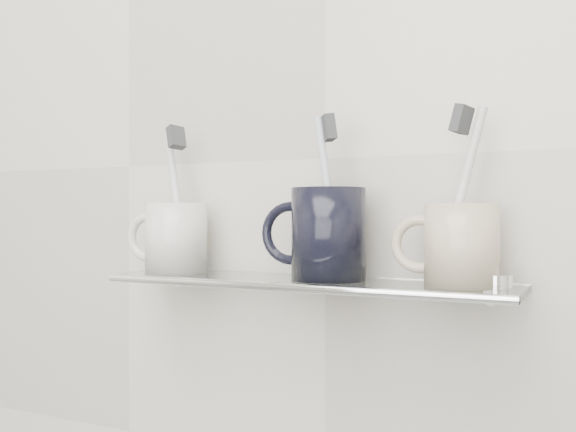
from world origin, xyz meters
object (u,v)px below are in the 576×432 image
Objects in this scene: mug_left at (176,238)px; mug_center at (329,234)px; mug_right at (461,245)px; shelf_glass at (305,283)px.

mug_center is at bearing 21.08° from mug_left.
mug_center is 1.22× the size of mug_right.
mug_left reaches higher than shelf_glass.
mug_center is at bearing 10.04° from shelf_glass.
shelf_glass is 4.56× the size of mug_center.
mug_right is (0.16, 0.00, -0.01)m from mug_center.
mug_center is at bearing -156.80° from mug_right.
mug_left is 1.03× the size of mug_right.
mug_right reaches higher than shelf_glass.
shelf_glass is 0.07m from mug_center.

